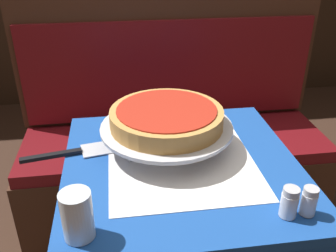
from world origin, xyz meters
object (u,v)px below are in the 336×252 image
object	(u,v)px
water_glass_near	(77,215)
dining_table_rear	(179,39)
pepper_shaker	(309,201)
condiment_caddy	(196,18)
pizza_pan_stand	(167,128)
dining_table_front	(181,196)
deep_dish_pizza	(167,117)
salt_shaker	(289,202)
napkin_holder	(178,106)
booth_bench	(174,153)
pizza_server	(70,153)

from	to	relation	value
water_glass_near	dining_table_rear	bearing A→B (deg)	74.31
water_glass_near	pepper_shaker	bearing A→B (deg)	-0.22
dining_table_rear	condiment_caddy	world-z (taller)	condiment_caddy
water_glass_near	pizza_pan_stand	bearing A→B (deg)	55.21
dining_table_front	dining_table_rear	bearing A→B (deg)	80.58
condiment_caddy	dining_table_rear	bearing A→B (deg)	149.48
deep_dish_pizza	pepper_shaker	bearing A→B (deg)	-50.64
salt_shaker	napkin_holder	bearing A→B (deg)	107.18
salt_shaker	condiment_caddy	size ratio (longest dim) A/B	0.46
booth_bench	pizza_server	world-z (taller)	booth_bench
pepper_shaker	water_glass_near	bearing A→B (deg)	179.78
deep_dish_pizza	condiment_caddy	bearing A→B (deg)	75.00
booth_bench	deep_dish_pizza	xyz separation A→B (m)	(-0.12, -0.62, 0.52)
condiment_caddy	booth_bench	bearing A→B (deg)	-107.24
dining_table_rear	pepper_shaker	bearing A→B (deg)	-90.97
deep_dish_pizza	water_glass_near	bearing A→B (deg)	-124.79
napkin_holder	pepper_shaker	bearing A→B (deg)	-68.33
booth_bench	pizza_server	size ratio (longest dim) A/B	5.35
booth_bench	napkin_holder	xyz separation A→B (m)	(-0.05, -0.41, 0.46)
pizza_pan_stand	salt_shaker	xyz separation A→B (m)	(0.25, -0.36, -0.03)
dining_table_rear	condiment_caddy	size ratio (longest dim) A/B	4.61
dining_table_front	water_glass_near	size ratio (longest dim) A/B	6.56
pizza_server	napkin_holder	size ratio (longest dim) A/B	2.81
pepper_shaker	condiment_caddy	bearing A→B (deg)	85.88
napkin_holder	salt_shaker	bearing A→B (deg)	-72.82
dining_table_front	pizza_pan_stand	bearing A→B (deg)	108.18
booth_bench	condiment_caddy	xyz separation A→B (m)	(0.32, 1.03, 0.47)
dining_table_front	pizza_server	size ratio (longest dim) A/B	2.75
pizza_pan_stand	pizza_server	world-z (taller)	pizza_pan_stand
deep_dish_pizza	salt_shaker	xyz separation A→B (m)	(0.25, -0.36, -0.07)
dining_table_rear	napkin_holder	world-z (taller)	napkin_holder
dining_table_front	dining_table_rear	distance (m)	1.83
water_glass_near	pepper_shaker	world-z (taller)	water_glass_near
booth_bench	deep_dish_pizza	size ratio (longest dim) A/B	4.32
booth_bench	salt_shaker	bearing A→B (deg)	-82.74
deep_dish_pizza	napkin_holder	distance (m)	0.23
pepper_shaker	deep_dish_pizza	bearing A→B (deg)	129.36
pizza_pan_stand	condiment_caddy	size ratio (longest dim) A/B	2.37
pizza_pan_stand	deep_dish_pizza	xyz separation A→B (m)	(0.00, 0.00, 0.04)
dining_table_rear	pizza_server	world-z (taller)	pizza_server
dining_table_front	booth_bench	distance (m)	0.77
pepper_shaker	pizza_pan_stand	bearing A→B (deg)	129.36
booth_bench	condiment_caddy	world-z (taller)	booth_bench
dining_table_front	water_glass_near	xyz separation A→B (m)	(-0.28, -0.26, 0.18)
dining_table_rear	water_glass_near	bearing A→B (deg)	-105.69
dining_table_rear	pizza_pan_stand	distance (m)	1.75
condiment_caddy	napkin_holder	bearing A→B (deg)	-104.44
dining_table_rear	pizza_pan_stand	world-z (taller)	pizza_pan_stand
pizza_pan_stand	pizza_server	distance (m)	0.31
dining_table_rear	water_glass_near	distance (m)	2.15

